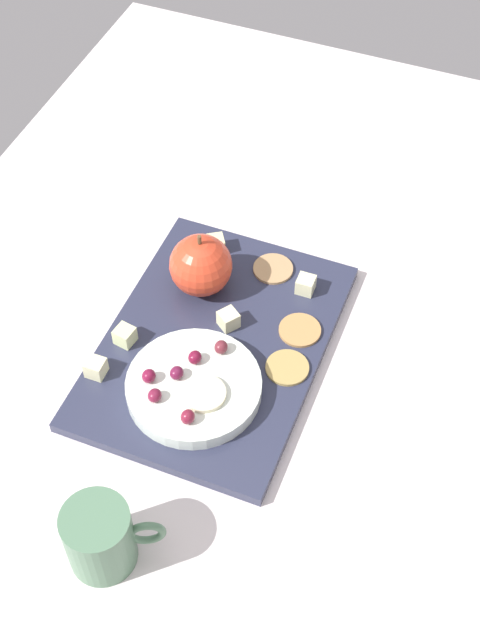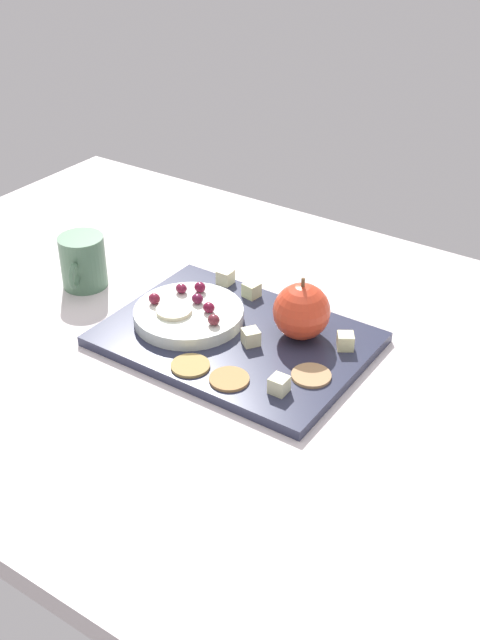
{
  "view_description": "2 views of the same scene",
  "coord_description": "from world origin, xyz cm",
  "px_view_note": "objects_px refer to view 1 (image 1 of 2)",
  "views": [
    {
      "loc": [
        58.48,
        26.13,
        89.1
      ],
      "look_at": [
        -3.13,
        1.7,
        6.79
      ],
      "focal_mm": 49.17,
      "sensor_mm": 36.0,
      "label": 1
    },
    {
      "loc": [
        -51.7,
        73.51,
        64.32
      ],
      "look_at": [
        -2.45,
        0.98,
        8.48
      ],
      "focal_mm": 43.5,
      "sensor_mm": 36.0,
      "label": 2
    }
  ],
  "objects_px": {
    "cracker_1": "(273,269)",
    "grape_2": "(188,417)",
    "grape_4": "(149,376)",
    "cheese_cube_1": "(232,320)",
    "cup": "(101,538)",
    "serving_dish": "(195,387)",
    "apple_whole": "(201,265)",
    "cracker_2": "(287,367)",
    "platter": "(215,345)",
    "grape_1": "(155,395)",
    "apple_slice_0": "(204,394)",
    "cheese_cube_4": "(96,368)",
    "cheese_cube_3": "(216,244)",
    "grape_3": "(195,357)",
    "grape_0": "(221,347)",
    "cracker_0": "(300,330)",
    "grape_5": "(177,373)",
    "cheese_cube_0": "(125,336)",
    "cheese_cube_2": "(306,285)"
  },
  "relations": [
    {
      "from": "cheese_cube_3",
      "to": "grape_2",
      "type": "distance_m",
      "value": 0.28
    },
    {
      "from": "cheese_cube_0",
      "to": "apple_whole",
      "type": "bearing_deg",
      "value": 156.11
    },
    {
      "from": "cracker_0",
      "to": "grape_4",
      "type": "height_order",
      "value": "grape_4"
    },
    {
      "from": "cheese_cube_0",
      "to": "grape_5",
      "type": "relative_size",
      "value": 1.27
    },
    {
      "from": "cheese_cube_3",
      "to": "cracker_2",
      "type": "distance_m",
      "value": 0.21
    },
    {
      "from": "cheese_cube_0",
      "to": "grape_2",
      "type": "distance_m",
      "value": 0.15
    },
    {
      "from": "cracker_1",
      "to": "platter",
      "type": "bearing_deg",
      "value": -10.73
    },
    {
      "from": "grape_4",
      "to": "serving_dish",
      "type": "bearing_deg",
      "value": 107.36
    },
    {
      "from": "grape_1",
      "to": "apple_slice_0",
      "type": "relative_size",
      "value": 0.34
    },
    {
      "from": "grape_5",
      "to": "cracker_2",
      "type": "bearing_deg",
      "value": 122.55
    },
    {
      "from": "apple_whole",
      "to": "grape_4",
      "type": "height_order",
      "value": "apple_whole"
    },
    {
      "from": "cup",
      "to": "grape_1",
      "type": "bearing_deg",
      "value": -172.55
    },
    {
      "from": "cracker_2",
      "to": "grape_2",
      "type": "xyz_separation_m",
      "value": [
        0.12,
        -0.07,
        0.02
      ]
    },
    {
      "from": "apple_whole",
      "to": "cheese_cube_0",
      "type": "relative_size",
      "value": 3.61
    },
    {
      "from": "cracker_0",
      "to": "cracker_1",
      "type": "distance_m",
      "value": 0.11
    },
    {
      "from": "grape_1",
      "to": "grape_2",
      "type": "distance_m",
      "value": 0.05
    },
    {
      "from": "cracker_0",
      "to": "grape_2",
      "type": "xyz_separation_m",
      "value": [
        0.18,
        -0.07,
        0.02
      ]
    },
    {
      "from": "grape_1",
      "to": "grape_3",
      "type": "height_order",
      "value": "same"
    },
    {
      "from": "platter",
      "to": "cheese_cube_1",
      "type": "height_order",
      "value": "cheese_cube_1"
    },
    {
      "from": "cracker_1",
      "to": "cracker_2",
      "type": "bearing_deg",
      "value": 26.4
    },
    {
      "from": "cracker_0",
      "to": "grape_1",
      "type": "distance_m",
      "value": 0.2
    },
    {
      "from": "platter",
      "to": "cheese_cube_0",
      "type": "bearing_deg",
      "value": -68.36
    },
    {
      "from": "cheese_cube_2",
      "to": "cracker_0",
      "type": "height_order",
      "value": "cheese_cube_2"
    },
    {
      "from": "platter",
      "to": "apple_slice_0",
      "type": "height_order",
      "value": "apple_slice_0"
    },
    {
      "from": "cheese_cube_4",
      "to": "grape_0",
      "type": "relative_size",
      "value": 1.27
    },
    {
      "from": "cup",
      "to": "serving_dish",
      "type": "bearing_deg",
      "value": 177.39
    },
    {
      "from": "platter",
      "to": "grape_5",
      "type": "relative_size",
      "value": 20.7
    },
    {
      "from": "cracker_0",
      "to": "cracker_2",
      "type": "relative_size",
      "value": 1.0
    },
    {
      "from": "grape_4",
      "to": "cup",
      "type": "xyz_separation_m",
      "value": [
        0.2,
        0.04,
        0.0
      ]
    },
    {
      "from": "serving_dish",
      "to": "grape_3",
      "type": "bearing_deg",
      "value": -157.63
    },
    {
      "from": "cracker_0",
      "to": "cup",
      "type": "bearing_deg",
      "value": -15.23
    },
    {
      "from": "cheese_cube_4",
      "to": "grape_1",
      "type": "relative_size",
      "value": 1.27
    },
    {
      "from": "cheese_cube_3",
      "to": "cheese_cube_4",
      "type": "xyz_separation_m",
      "value": [
        0.24,
        -0.05,
        0.0
      ]
    },
    {
      "from": "cheese_cube_4",
      "to": "grape_5",
      "type": "relative_size",
      "value": 1.27
    },
    {
      "from": "grape_3",
      "to": "grape_4",
      "type": "distance_m",
      "value": 0.06
    },
    {
      "from": "grape_4",
      "to": "cheese_cube_1",
      "type": "bearing_deg",
      "value": 156.71
    },
    {
      "from": "apple_slice_0",
      "to": "cheese_cube_3",
      "type": "bearing_deg",
      "value": -160.37
    },
    {
      "from": "grape_0",
      "to": "apple_slice_0",
      "type": "xyz_separation_m",
      "value": [
        0.06,
        0.01,
        -0.0
      ]
    },
    {
      "from": "apple_whole",
      "to": "cracker_2",
      "type": "xyz_separation_m",
      "value": [
        0.08,
        0.15,
        -0.04
      ]
    },
    {
      "from": "cheese_cube_4",
      "to": "grape_4",
      "type": "relative_size",
      "value": 1.27
    },
    {
      "from": "cheese_cube_3",
      "to": "grape_0",
      "type": "distance_m",
      "value": 0.18
    },
    {
      "from": "cheese_cube_3",
      "to": "cracker_1",
      "type": "distance_m",
      "value": 0.08
    },
    {
      "from": "cracker_1",
      "to": "grape_2",
      "type": "distance_m",
      "value": 0.26
    },
    {
      "from": "cheese_cube_4",
      "to": "grape_5",
      "type": "distance_m",
      "value": 0.1
    },
    {
      "from": "grape_2",
      "to": "grape_5",
      "type": "bearing_deg",
      "value": -144.36
    },
    {
      "from": "cracker_1",
      "to": "grape_5",
      "type": "bearing_deg",
      "value": -10.74
    },
    {
      "from": "cheese_cube_4",
      "to": "grape_1",
      "type": "bearing_deg",
      "value": 77.84
    },
    {
      "from": "serving_dish",
      "to": "cup",
      "type": "relative_size",
      "value": 1.63
    },
    {
      "from": "grape_1",
      "to": "apple_slice_0",
      "type": "distance_m",
      "value": 0.06
    },
    {
      "from": "grape_5",
      "to": "apple_slice_0",
      "type": "bearing_deg",
      "value": 72.9
    }
  ]
}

